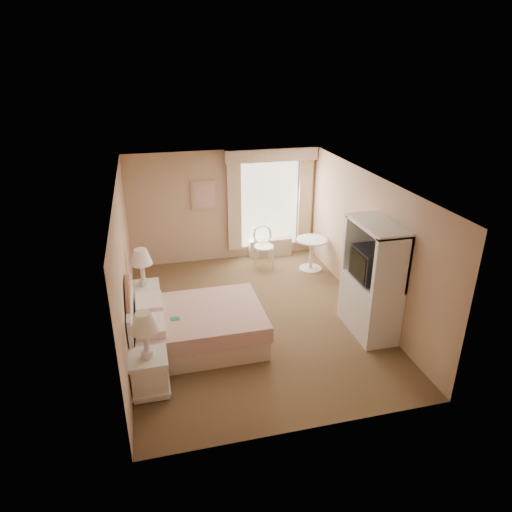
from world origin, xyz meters
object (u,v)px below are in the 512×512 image
object	(u,v)px
nightstand_near	(149,364)
round_table	(311,249)
armoire	(371,288)
cafe_chair	(263,243)
nightstand_far	(145,292)
bed	(193,326)

from	to	relation	value
nightstand_near	round_table	world-z (taller)	nightstand_near
round_table	armoire	bearing A→B (deg)	-87.79
nightstand_near	cafe_chair	size ratio (longest dim) A/B	1.39
nightstand_near	armoire	distance (m)	3.74
nightstand_near	armoire	world-z (taller)	armoire
cafe_chair	nightstand_near	bearing A→B (deg)	-121.12
nightstand_far	round_table	world-z (taller)	nightstand_far
bed	nightstand_near	bearing A→B (deg)	-124.70
bed	armoire	distance (m)	2.99
bed	round_table	bearing A→B (deg)	38.18
armoire	nightstand_near	bearing A→B (deg)	-168.63
bed	armoire	xyz separation A→B (m)	(2.94, -0.30, 0.47)
armoire	bed	bearing A→B (deg)	174.19
nightstand_far	round_table	bearing A→B (deg)	17.68
nightstand_far	round_table	size ratio (longest dim) A/B	1.80
nightstand_near	nightstand_far	distance (m)	2.13
nightstand_far	cafe_chair	world-z (taller)	nightstand_far
nightstand_far	armoire	distance (m)	3.93
bed	round_table	xyz separation A→B (m)	(2.84, 2.23, 0.14)
round_table	nightstand_far	bearing A→B (deg)	-162.32
bed	nightstand_near	size ratio (longest dim) A/B	1.66
nightstand_near	round_table	bearing A→B (deg)	42.58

